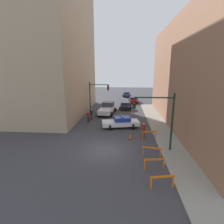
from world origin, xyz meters
TOP-DOWN VIEW (x-y plane):
  - ground_plane at (0.00, 0.00)m, footprint 120.00×120.00m
  - sidewalk_right at (6.20, 0.00)m, footprint 2.40×44.00m
  - building_corner_left at (-12.00, 14.00)m, footprint 14.00×20.00m
  - building_right at (13.40, 8.00)m, footprint 12.00×28.00m
  - traffic_light_near at (4.73, 0.31)m, footprint 3.64×0.35m
  - traffic_light_far at (-3.30, 14.88)m, footprint 3.44×0.35m
  - police_car at (1.21, 6.66)m, footprint 4.97×2.93m
  - white_truck at (-1.28, 13.79)m, footprint 3.00×5.58m
  - parked_car_near at (1.80, 17.96)m, footprint 2.42×4.39m
  - parked_car_mid at (3.59, 24.55)m, footprint 2.39×4.37m
  - parked_car_far at (2.09, 33.71)m, footprint 2.34×4.34m
  - pedestrian_crossing at (-3.41, 8.47)m, footprint 0.47×0.47m
  - pedestrian_corner at (-3.26, 9.98)m, footprint 0.47×0.47m
  - pedestrian_sidewalk at (3.78, 3.49)m, footprint 0.38×0.38m
  - barrier_front at (4.09, -5.11)m, footprint 1.58×0.46m
  - barrier_mid at (3.94, -2.98)m, footprint 1.59×0.37m
  - barrier_back at (4.04, -1.00)m, footprint 1.58×0.41m
  - barrier_corner at (4.38, 3.01)m, footprint 1.59×0.38m
  - traffic_cone at (2.35, 2.87)m, footprint 0.36×0.36m

SIDE VIEW (x-z plane):
  - ground_plane at x=0.00m, z-range 0.00..0.00m
  - sidewalk_right at x=6.20m, z-range 0.00..0.12m
  - traffic_cone at x=2.35m, z-range -0.01..0.65m
  - barrier_front at x=4.09m, z-range 0.17..1.07m
  - barrier_mid at x=3.94m, z-range 0.17..1.07m
  - barrier_back at x=4.04m, z-range 0.17..1.07m
  - barrier_corner at x=4.38m, z-range 0.17..1.07m
  - parked_car_near at x=1.80m, z-range 0.02..1.33m
  - parked_car_mid at x=3.59m, z-range 0.02..1.33m
  - parked_car_far at x=2.09m, z-range 0.02..1.33m
  - police_car at x=1.21m, z-range -0.04..1.48m
  - pedestrian_crossing at x=-3.41m, z-range 0.03..1.69m
  - pedestrian_corner at x=-3.26m, z-range 0.03..1.69m
  - pedestrian_sidewalk at x=3.78m, z-range 0.03..1.69m
  - white_truck at x=-1.28m, z-range -0.04..1.86m
  - traffic_light_far at x=-3.30m, z-range 0.80..6.00m
  - traffic_light_near at x=4.73m, z-range 0.93..6.13m
  - building_right at x=13.40m, z-range 0.00..13.34m
  - building_corner_left at x=-12.00m, z-range 0.00..21.42m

